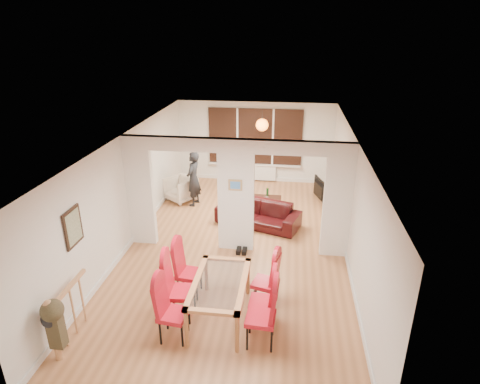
% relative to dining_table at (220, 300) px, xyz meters
% --- Properties ---
extents(floor, '(5.00, 9.00, 0.01)m').
position_rel_dining_table_xyz_m(floor, '(-0.06, 2.45, -0.38)').
color(floor, '#AE7146').
rests_on(floor, ground).
extents(room_walls, '(5.00, 9.00, 2.60)m').
position_rel_dining_table_xyz_m(room_walls, '(-0.06, 2.45, 0.92)').
color(room_walls, silver).
rests_on(room_walls, floor).
extents(divider_wall, '(5.00, 0.18, 2.60)m').
position_rel_dining_table_xyz_m(divider_wall, '(-0.06, 2.45, 0.92)').
color(divider_wall, white).
rests_on(divider_wall, floor).
extents(bay_window_blinds, '(3.00, 0.08, 1.80)m').
position_rel_dining_table_xyz_m(bay_window_blinds, '(-0.06, 6.89, 1.12)').
color(bay_window_blinds, black).
rests_on(bay_window_blinds, room_walls).
extents(radiator, '(1.40, 0.08, 0.50)m').
position_rel_dining_table_xyz_m(radiator, '(-0.06, 6.85, -0.08)').
color(radiator, white).
rests_on(radiator, floor).
extents(pendant_light, '(0.36, 0.36, 0.36)m').
position_rel_dining_table_xyz_m(pendant_light, '(0.24, 5.75, 1.77)').
color(pendant_light, orange).
rests_on(pendant_light, room_walls).
extents(stair_newel, '(0.40, 1.20, 1.10)m').
position_rel_dining_table_xyz_m(stair_newel, '(-2.31, -0.75, 0.17)').
color(stair_newel, tan).
rests_on(stair_newel, floor).
extents(wall_poster, '(0.04, 0.52, 0.67)m').
position_rel_dining_table_xyz_m(wall_poster, '(-2.53, 0.05, 1.22)').
color(wall_poster, gray).
rests_on(wall_poster, room_walls).
extents(pillar_photo, '(0.30, 0.03, 0.25)m').
position_rel_dining_table_xyz_m(pillar_photo, '(-0.06, 2.35, 1.22)').
color(pillar_photo, '#4C8CD8').
rests_on(pillar_photo, divider_wall).
extents(dining_table, '(0.91, 1.61, 0.75)m').
position_rel_dining_table_xyz_m(dining_table, '(0.00, 0.00, 0.00)').
color(dining_table, '#A96A3E').
rests_on(dining_table, floor).
extents(dining_chair_la, '(0.49, 0.49, 1.10)m').
position_rel_dining_table_xyz_m(dining_chair_la, '(-0.66, -0.58, 0.17)').
color(dining_chair_la, '#B21223').
rests_on(dining_chair_la, floor).
extents(dining_chair_lb, '(0.50, 0.50, 1.18)m').
position_rel_dining_table_xyz_m(dining_chair_lb, '(-0.69, -0.04, 0.21)').
color(dining_chair_lb, '#B21223').
rests_on(dining_chair_lb, floor).
extents(dining_chair_lc, '(0.49, 0.49, 1.09)m').
position_rel_dining_table_xyz_m(dining_chair_lc, '(-0.69, 0.59, 0.17)').
color(dining_chair_lc, '#B21223').
rests_on(dining_chair_lc, floor).
extents(dining_chair_ra, '(0.49, 0.49, 1.16)m').
position_rel_dining_table_xyz_m(dining_chair_ra, '(0.75, -0.51, 0.20)').
color(dining_chair_ra, '#B21223').
rests_on(dining_chair_ra, floor).
extents(dining_chair_rb, '(0.44, 0.44, 1.05)m').
position_rel_dining_table_xyz_m(dining_chair_rb, '(0.73, -0.05, 0.15)').
color(dining_chair_rb, '#B21223').
rests_on(dining_chair_rb, floor).
extents(dining_chair_rc, '(0.51, 0.51, 1.05)m').
position_rel_dining_table_xyz_m(dining_chair_rc, '(0.74, 0.50, 0.15)').
color(dining_chair_rc, '#B21223').
rests_on(dining_chair_rc, floor).
extents(sofa, '(2.28, 1.46, 0.62)m').
position_rel_dining_table_xyz_m(sofa, '(0.34, 3.69, -0.07)').
color(sofa, black).
rests_on(sofa, floor).
extents(armchair, '(1.06, 1.07, 0.70)m').
position_rel_dining_table_xyz_m(armchair, '(-2.06, 4.98, -0.03)').
color(armchair, beige).
rests_on(armchair, floor).
extents(person, '(0.63, 0.48, 1.57)m').
position_rel_dining_table_xyz_m(person, '(-1.59, 4.72, 0.41)').
color(person, black).
rests_on(person, floor).
extents(television, '(1.04, 0.46, 0.60)m').
position_rel_dining_table_xyz_m(television, '(1.94, 5.52, -0.08)').
color(television, black).
rests_on(television, floor).
extents(coffee_table, '(1.17, 0.83, 0.24)m').
position_rel_dining_table_xyz_m(coffee_table, '(0.36, 4.89, -0.26)').
color(coffee_table, black).
rests_on(coffee_table, floor).
extents(bottle, '(0.07, 0.07, 0.27)m').
position_rel_dining_table_xyz_m(bottle, '(0.49, 5.01, -0.00)').
color(bottle, '#143F19').
rests_on(bottle, coffee_table).
extents(bowl, '(0.21, 0.21, 0.05)m').
position_rel_dining_table_xyz_m(bowl, '(0.46, 4.82, -0.11)').
color(bowl, black).
rests_on(bowl, coffee_table).
extents(shoes, '(0.23, 0.25, 0.10)m').
position_rel_dining_table_xyz_m(shoes, '(0.10, 2.22, -0.33)').
color(shoes, black).
rests_on(shoes, floor).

